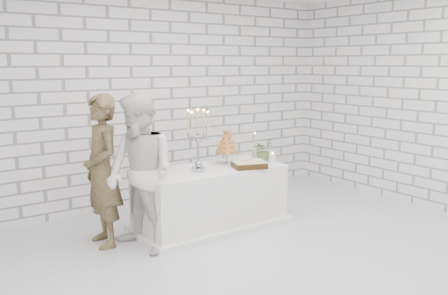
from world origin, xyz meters
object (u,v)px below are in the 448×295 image
groom (102,171)px  croquembouche (227,146)px  bride (140,174)px  cake_table (211,198)px  candelabra (198,140)px

groom → croquembouche: 1.60m
bride → groom: bearing=-159.5°
bride → croquembouche: bearing=90.2°
groom → bride: 0.49m
groom → cake_table: bearing=82.4°
groom → bride: (0.26, -0.41, 0.01)m
groom → bride: bearing=34.9°
groom → croquembouche: bearing=87.9°
cake_table → croquembouche: (0.31, 0.10, 0.60)m
croquembouche → cake_table: bearing=-161.8°
bride → candelabra: 0.86m
cake_table → candelabra: bearing=-165.1°
bride → croquembouche: bride is taller
cake_table → candelabra: 0.78m
cake_table → groom: (-1.28, 0.23, 0.47)m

